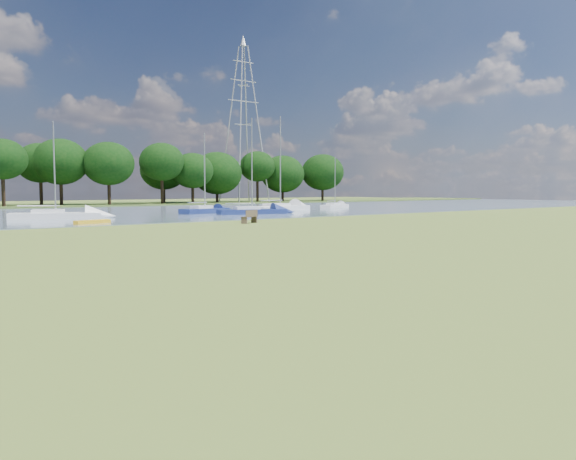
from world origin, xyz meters
TOP-DOWN VIEW (x-y plane):
  - ground at (0.00, 0.00)m, footprint 220.00×220.00m
  - river at (0.00, 42.00)m, footprint 220.00×40.00m
  - riverbank_bench at (11.20, 18.20)m, footprint 1.72×1.12m
  - kayak at (1.28, 24.41)m, footprint 2.87×1.42m
  - pylon at (45.23, 70.00)m, footprint 6.68×4.68m
  - sailboat_1 at (19.35, 29.92)m, footprint 7.26×3.74m
  - sailboat_2 at (38.68, 38.27)m, footprint 5.80×3.43m
  - sailboat_4 at (27.15, 35.34)m, footprint 8.72×4.03m
  - sailboat_8 at (16.37, 34.20)m, footprint 6.18×3.18m
  - sailboat_9 at (1.06, 33.21)m, footprint 7.67×4.46m

SIDE VIEW (x-z plane):
  - ground at x=0.00m, z-range 0.00..0.00m
  - river at x=0.00m, z-range -0.05..0.05m
  - kayak at x=1.28m, z-range 0.05..0.33m
  - sailboat_2 at x=38.68m, z-range -2.95..3.84m
  - sailboat_9 at x=1.06m, z-range -3.67..4.69m
  - riverbank_bench at x=11.20m, z-range 0.00..1.02m
  - sailboat_1 at x=19.35m, z-range -4.33..5.37m
  - sailboat_8 at x=16.37m, z-range -3.63..4.73m
  - sailboat_4 at x=27.15m, z-range -4.93..6.07m
  - pylon at x=45.23m, z-range 3.84..34.16m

